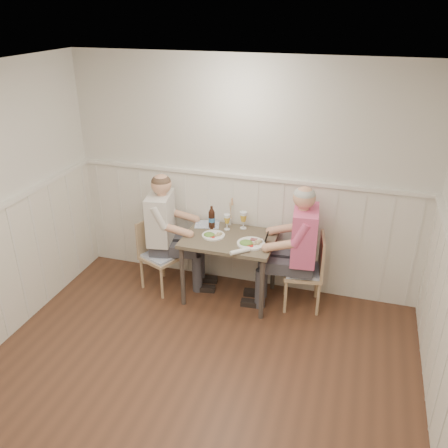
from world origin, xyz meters
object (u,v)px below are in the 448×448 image
chair_left (158,252)px  man_in_pink (298,258)px  chair_right (308,269)px  beer_bottle (212,218)px  dining_table (229,245)px  grass_vase (230,212)px  diner_cream (166,240)px

chair_left → man_in_pink: bearing=2.2°
chair_left → man_in_pink: 1.60m
chair_right → beer_bottle: 1.19m
dining_table → chair_right: chair_right is taller
dining_table → chair_left: bearing=-178.5°
chair_left → man_in_pink: size_ratio=0.58×
chair_right → beer_bottle: (-1.12, 0.10, 0.41)m
dining_table → grass_vase: grass_vase is taller
dining_table → chair_left: (-0.85, -0.02, -0.20)m
chair_right → beer_bottle: size_ratio=3.26×
chair_right → chair_left: size_ratio=1.03×
chair_left → beer_bottle: bearing=18.5°
dining_table → diner_cream: diner_cream is taller
chair_left → man_in_pink: man_in_pink is taller
diner_cream → beer_bottle: diner_cream is taller
man_in_pink → dining_table: bearing=-177.1°
chair_left → diner_cream: (0.08, 0.06, 0.14)m
chair_right → diner_cream: (-1.63, -0.04, 0.13)m
chair_right → man_in_pink: size_ratio=0.60×
dining_table → beer_bottle: (-0.26, 0.17, 0.21)m
dining_table → grass_vase: bearing=105.7°
dining_table → chair_right: bearing=5.1°
beer_bottle → grass_vase: grass_vase is taller
chair_left → beer_bottle: beer_bottle is taller
man_in_pink → grass_vase: man_in_pink is taller
chair_right → grass_vase: bearing=166.1°
dining_table → man_in_pink: bearing=2.9°
chair_left → beer_bottle: 0.75m
beer_bottle → chair_right: bearing=-5.0°
man_in_pink → beer_bottle: (-1.01, 0.14, 0.27)m
diner_cream → beer_bottle: bearing=15.1°
man_in_pink → diner_cream: size_ratio=1.02×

